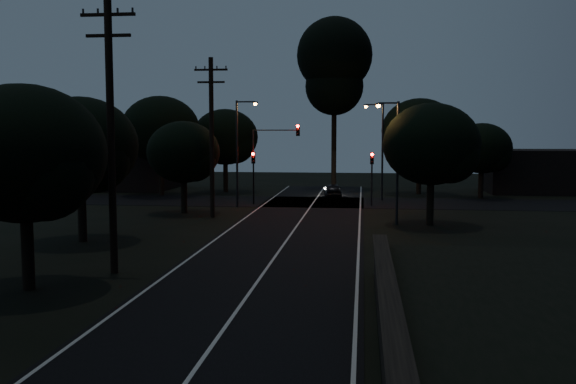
# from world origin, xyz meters

# --- Properties ---
(road_surface) EXTENTS (60.00, 70.00, 0.03)m
(road_surface) POSITION_xyz_m (0.00, 31.12, 0.01)
(road_surface) COLOR black
(road_surface) RESTS_ON ground
(utility_pole_mid) EXTENTS (2.20, 0.30, 11.00)m
(utility_pole_mid) POSITION_xyz_m (-6.00, 15.00, 5.74)
(utility_pole_mid) COLOR black
(utility_pole_mid) RESTS_ON ground
(utility_pole_far) EXTENTS (2.20, 0.30, 10.50)m
(utility_pole_far) POSITION_xyz_m (-6.00, 32.00, 5.48)
(utility_pole_far) COLOR black
(utility_pole_far) RESTS_ON ground
(tree_left_b) EXTENTS (5.79, 5.79, 7.36)m
(tree_left_b) POSITION_xyz_m (-7.80, 11.88, 4.77)
(tree_left_b) COLOR black
(tree_left_b) RESTS_ON ground
(tree_left_c) EXTENTS (5.91, 5.91, 7.47)m
(tree_left_c) POSITION_xyz_m (-10.29, 21.88, 4.83)
(tree_left_c) COLOR black
(tree_left_c) RESTS_ON ground
(tree_left_d) EXTENTS (5.06, 5.06, 6.42)m
(tree_left_d) POSITION_xyz_m (-8.32, 33.90, 4.16)
(tree_left_d) COLOR black
(tree_left_d) RESTS_ON ground
(tree_far_nw) EXTENTS (6.17, 6.17, 7.82)m
(tree_far_nw) POSITION_xyz_m (-8.78, 49.88, 5.06)
(tree_far_nw) COLOR black
(tree_far_nw) RESTS_ON ground
(tree_far_w) EXTENTS (6.94, 6.94, 8.85)m
(tree_far_w) POSITION_xyz_m (-13.75, 45.86, 5.75)
(tree_far_w) COLOR black
(tree_far_w) RESTS_ON ground
(tree_far_ne) EXTENTS (6.89, 6.89, 8.71)m
(tree_far_ne) POSITION_xyz_m (9.24, 49.86, 5.64)
(tree_far_ne) COLOR black
(tree_far_ne) RESTS_ON ground
(tree_far_e) EXTENTS (5.07, 5.07, 6.43)m
(tree_far_e) POSITION_xyz_m (14.18, 46.90, 4.16)
(tree_far_e) COLOR black
(tree_far_e) RESTS_ON ground
(tree_right_a) EXTENTS (5.83, 5.83, 7.41)m
(tree_right_a) POSITION_xyz_m (8.21, 29.88, 4.81)
(tree_right_a) COLOR black
(tree_right_a) RESTS_ON ground
(tall_pine) EXTENTS (7.48, 7.48, 16.99)m
(tall_pine) POSITION_xyz_m (1.00, 55.00, 12.26)
(tall_pine) COLOR black
(tall_pine) RESTS_ON ground
(building_left) EXTENTS (10.00, 8.00, 4.40)m
(building_left) POSITION_xyz_m (-20.00, 52.00, 2.20)
(building_left) COLOR black
(building_left) RESTS_ON ground
(building_right) EXTENTS (9.00, 7.00, 4.00)m
(building_right) POSITION_xyz_m (20.00, 53.00, 2.00)
(building_right) COLOR black
(building_right) RESTS_ON ground
(signal_left) EXTENTS (0.28, 0.35, 4.10)m
(signal_left) POSITION_xyz_m (-4.60, 39.99, 2.84)
(signal_left) COLOR black
(signal_left) RESTS_ON ground
(signal_right) EXTENTS (0.28, 0.35, 4.10)m
(signal_right) POSITION_xyz_m (4.60, 39.99, 2.84)
(signal_right) COLOR black
(signal_right) RESTS_ON ground
(signal_mast) EXTENTS (3.70, 0.35, 6.25)m
(signal_mast) POSITION_xyz_m (-2.91, 39.99, 4.34)
(signal_mast) COLOR black
(signal_mast) RESTS_ON ground
(streetlight_a) EXTENTS (1.66, 0.26, 8.00)m
(streetlight_a) POSITION_xyz_m (-5.31, 38.00, 4.64)
(streetlight_a) COLOR black
(streetlight_a) RESTS_ON ground
(streetlight_b) EXTENTS (1.66, 0.26, 8.00)m
(streetlight_b) POSITION_xyz_m (5.31, 44.00, 4.64)
(streetlight_b) COLOR black
(streetlight_b) RESTS_ON ground
(streetlight_c) EXTENTS (1.46, 0.26, 7.50)m
(streetlight_c) POSITION_xyz_m (5.83, 30.00, 4.35)
(streetlight_c) COLOR black
(streetlight_c) RESTS_ON ground
(car) EXTENTS (1.76, 3.68, 1.22)m
(car) POSITION_xyz_m (1.35, 46.00, 0.61)
(car) COLOR black
(car) RESTS_ON ground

